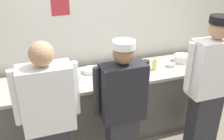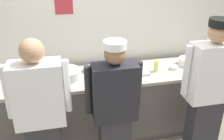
{
  "view_description": "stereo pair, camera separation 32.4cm",
  "coord_description": "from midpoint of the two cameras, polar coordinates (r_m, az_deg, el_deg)",
  "views": [
    {
      "loc": [
        -0.91,
        -2.42,
        2.35
      ],
      "look_at": [
        0.04,
        0.35,
        0.96
      ],
      "focal_mm": 41.3,
      "sensor_mm": 36.0,
      "label": 1
    },
    {
      "loc": [
        -0.6,
        -2.51,
        2.35
      ],
      "look_at": [
        0.04,
        0.35,
        0.96
      ],
      "focal_mm": 41.3,
      "sensor_mm": 36.0,
      "label": 2
    }
  ],
  "objects": [
    {
      "name": "plate_stack_front",
      "position": [
        3.72,
        12.81,
        2.5
      ],
      "size": [
        0.23,
        0.23,
        0.1
      ],
      "color": "white",
      "rests_on": "prep_counter"
    },
    {
      "name": "ramekin_orange_sauce",
      "position": [
        3.63,
        17.07,
        1.02
      ],
      "size": [
        0.09,
        0.09,
        0.04
      ],
      "color": "white",
      "rests_on": "prep_counter"
    },
    {
      "name": "mixing_bowl_steel",
      "position": [
        3.17,
        -13.08,
        -1.44
      ],
      "size": [
        0.36,
        0.36,
        0.12
      ],
      "primitive_type": "cylinder",
      "color": "#B7BABF",
      "rests_on": "prep_counter"
    },
    {
      "name": "prep_counter",
      "position": [
        3.49,
        -3.36,
        -7.59
      ],
      "size": [
        3.18,
        0.7,
        0.9
      ],
      "color": "#56514C",
      "rests_on": "ground"
    },
    {
      "name": "ramekin_red_sauce",
      "position": [
        3.18,
        -22.48,
        -3.53
      ],
      "size": [
        0.1,
        0.1,
        0.04
      ],
      "color": "white",
      "rests_on": "prep_counter"
    },
    {
      "name": "chefs_knife",
      "position": [
        3.24,
        -19.21,
        -2.63
      ],
      "size": [
        0.27,
        0.03,
        0.02
      ],
      "color": "#B7BABF",
      "rests_on": "prep_counter"
    },
    {
      "name": "chef_center",
      "position": [
        2.66,
        -1.21,
        -8.87
      ],
      "size": [
        0.58,
        0.24,
        1.59
      ],
      "color": "#2D2D33",
      "rests_on": "ground"
    },
    {
      "name": "chef_near_left",
      "position": [
        2.57,
        -17.2,
        -10.72
      ],
      "size": [
        0.61,
        0.24,
        1.66
      ],
      "color": "#2D2D33",
      "rests_on": "ground"
    },
    {
      "name": "wall_back",
      "position": [
        3.54,
        -5.89,
        9.16
      ],
      "size": [
        4.99,
        0.11,
        2.74
      ],
      "color": "silver",
      "rests_on": "ground"
    },
    {
      "name": "ramekin_green_sauce",
      "position": [
        3.53,
        10.41,
        1.1
      ],
      "size": [
        0.11,
        0.11,
        0.05
      ],
      "color": "white",
      "rests_on": "prep_counter"
    },
    {
      "name": "chef_far_right",
      "position": [
        3.08,
        17.9,
        -3.43
      ],
      "size": [
        0.62,
        0.24,
        1.73
      ],
      "color": "#2D2D33",
      "rests_on": "ground"
    },
    {
      "name": "squeeze_bottle_primary",
      "position": [
        3.03,
        -3.9,
        -1.16
      ],
      "size": [
        0.06,
        0.06,
        0.21
      ],
      "color": "#56A333",
      "rests_on": "prep_counter"
    },
    {
      "name": "plate_stack_rear",
      "position": [
        3.34,
        -7.56,
        -0.15
      ],
      "size": [
        0.21,
        0.21,
        0.05
      ],
      "color": "white",
      "rests_on": "prep_counter"
    },
    {
      "name": "sheet_tray",
      "position": [
        3.37,
        1.04,
        0.03
      ],
      "size": [
        0.48,
        0.37,
        0.02
      ],
      "primitive_type": "cube",
      "rotation": [
        0.0,
        0.0,
        -0.06
      ],
      "color": "#B7BABF",
      "rests_on": "prep_counter"
    },
    {
      "name": "squeeze_bottle_secondary",
      "position": [
        3.38,
        6.7,
        1.42
      ],
      "size": [
        0.06,
        0.06,
        0.19
      ],
      "color": "#E5E066",
      "rests_on": "prep_counter"
    }
  ]
}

